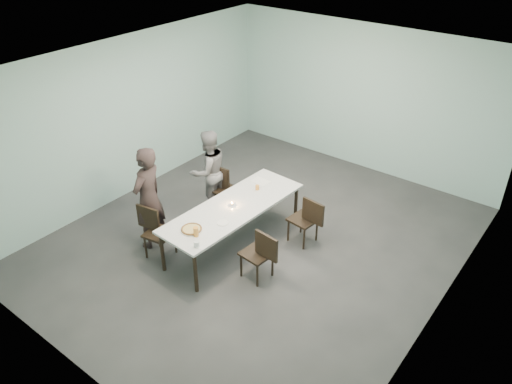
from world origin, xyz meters
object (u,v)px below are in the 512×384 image
Objects in this scene: diner_far at (209,171)px; chair_far_right at (307,218)px; diner_near at (148,198)px; beer_glass at (196,232)px; table at (233,209)px; amber_tumbler at (257,187)px; chair_near_right at (261,252)px; chair_far_left at (225,186)px; water_tumbler at (197,244)px; side_plate at (223,223)px; chair_near_left at (155,228)px; tealight at (232,204)px; pizza at (192,229)px.

chair_far_right is at bearing 107.81° from diner_far.
beer_glass is (1.19, -0.15, -0.06)m from diner_near.
amber_tumbler is at bearing 91.31° from table.
diner_far is (-1.09, 0.62, 0.08)m from table.
chair_near_right is at bearing -50.47° from amber_tumbler.
beer_glass is at bearing -65.12° from chair_far_left.
diner_far is 17.18× the size of water_tumbler.
diner_near is 9.83× the size of side_plate.
diner_far is at bearing 139.51° from side_plate.
diner_near is at bearing 139.36° from chair_near_left.
chair_far_left reaches higher than side_plate.
beer_glass reaches higher than chair_far_left.
chair_far_left is at bearing 138.31° from table.
amber_tumbler is (1.09, 1.46, -0.09)m from diner_near.
pizza is at bearing -92.35° from tealight.
table is 47.24× the size of tealight.
chair_far_right is 2.56× the size of pizza.
diner_far reaches higher than amber_tumbler.
chair_near_left is at bearing 23.05° from diner_far.
chair_near_left is at bearing 171.36° from water_tumbler.
diner_far is 2.22m from water_tumbler.
pizza is 1.55m from amber_tumbler.
chair_far_right is at bearing -86.90° from chair_near_right.
pizza is (1.04, -0.09, -0.12)m from diner_near.
diner_far reaches higher than pizza.
chair_far_right is 1.00m from amber_tumbler.
pizza is at bearing 143.77° from water_tumbler.
chair_far_left reaches higher than water_tumbler.
diner_near reaches higher than chair_near_left.
beer_glass is at bearing -100.35° from side_plate.
water_tumbler is (1.07, -1.85, 0.29)m from chair_far_left.
chair_near_left is 2.48m from chair_far_right.
side_plate is at bearing 8.88° from chair_near_right.
diner_near reaches higher than chair_far_right.
beer_glass reaches higher than amber_tumbler.
chair_far_left is 1.92m from beer_glass.
amber_tumbler is (-0.19, 1.12, 0.04)m from side_plate.
tealight is (0.04, 0.91, 0.00)m from pizza.
side_plate is (1.27, -1.08, -0.02)m from diner_far.
chair_near_left is at bearing 51.01° from chair_far_right.
water_tumbler is 1.12× the size of amber_tumbler.
diner_far is at bearing 10.68° from chair_far_right.
beer_glass is (-0.09, -0.49, 0.07)m from side_plate.
water_tumbler is at bearing 51.31° from diner_far.
beer_glass is at bearing 39.32° from chair_near_right.
diner_near is at bearing 12.93° from diner_far.
chair_far_right is (0.94, 0.77, -0.19)m from table.
table is 1.29m from chair_near_left.
tealight is (1.06, -0.60, -0.00)m from diner_far.
water_tumbler is at bearing -63.07° from chair_far_left.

